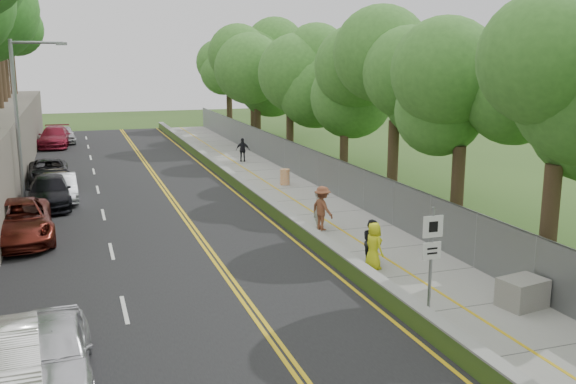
{
  "coord_description": "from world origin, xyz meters",
  "views": [
    {
      "loc": [
        -8.27,
        -18.07,
        7.25
      ],
      "look_at": [
        0.5,
        8.0,
        1.4
      ],
      "focal_mm": 40.0,
      "sensor_mm": 36.0,
      "label": 1
    }
  ],
  "objects_px": {
    "concrete_block": "(522,293)",
    "person_far": "(243,150)",
    "car_0": "(54,351)",
    "construction_barrel": "(285,177)",
    "car_2": "(17,221)",
    "painter_0": "(374,246)",
    "signpost": "(432,248)",
    "streetlight": "(22,114)",
    "car_1": "(3,366)"
  },
  "relations": [
    {
      "from": "concrete_block",
      "to": "person_far",
      "type": "height_order",
      "value": "person_far"
    },
    {
      "from": "person_far",
      "to": "car_0",
      "type": "bearing_deg",
      "value": 82.55
    },
    {
      "from": "construction_barrel",
      "to": "car_2",
      "type": "distance_m",
      "value": 15.47
    },
    {
      "from": "car_2",
      "to": "painter_0",
      "type": "relative_size",
      "value": 3.48
    },
    {
      "from": "signpost",
      "to": "car_2",
      "type": "bearing_deg",
      "value": 135.0
    },
    {
      "from": "car_2",
      "to": "painter_0",
      "type": "bearing_deg",
      "value": -36.87
    },
    {
      "from": "signpost",
      "to": "car_0",
      "type": "height_order",
      "value": "signpost"
    },
    {
      "from": "signpost",
      "to": "person_far",
      "type": "xyz_separation_m",
      "value": [
        1.75,
        27.69,
        -1.09
      ]
    },
    {
      "from": "signpost",
      "to": "construction_barrel",
      "type": "height_order",
      "value": "signpost"
    },
    {
      "from": "person_far",
      "to": "painter_0",
      "type": "bearing_deg",
      "value": 101.4
    },
    {
      "from": "construction_barrel",
      "to": "painter_0",
      "type": "relative_size",
      "value": 0.55
    },
    {
      "from": "painter_0",
      "to": "person_far",
      "type": "distance_m",
      "value": 23.73
    },
    {
      "from": "construction_barrel",
      "to": "streetlight",
      "type": "bearing_deg",
      "value": -171.55
    },
    {
      "from": "car_2",
      "to": "streetlight",
      "type": "bearing_deg",
      "value": 84.44
    },
    {
      "from": "car_1",
      "to": "person_far",
      "type": "distance_m",
      "value": 31.58
    },
    {
      "from": "concrete_block",
      "to": "painter_0",
      "type": "relative_size",
      "value": 0.78
    },
    {
      "from": "car_1",
      "to": "painter_0",
      "type": "xyz_separation_m",
      "value": [
        11.29,
        5.18,
        0.1
      ]
    },
    {
      "from": "construction_barrel",
      "to": "person_far",
      "type": "bearing_deg",
      "value": 91.32
    },
    {
      "from": "streetlight",
      "to": "car_0",
      "type": "relative_size",
      "value": 1.96
    },
    {
      "from": "construction_barrel",
      "to": "signpost",
      "type": "bearing_deg",
      "value": -95.86
    },
    {
      "from": "signpost",
      "to": "car_2",
      "type": "xyz_separation_m",
      "value": [
        -11.65,
        11.65,
        -1.13
      ]
    },
    {
      "from": "car_1",
      "to": "car_2",
      "type": "bearing_deg",
      "value": 88.23
    },
    {
      "from": "car_0",
      "to": "concrete_block",
      "type": "bearing_deg",
      "value": 0.84
    },
    {
      "from": "painter_0",
      "to": "car_1",
      "type": "bearing_deg",
      "value": 103.51
    },
    {
      "from": "streetlight",
      "to": "concrete_block",
      "type": "height_order",
      "value": "streetlight"
    },
    {
      "from": "car_0",
      "to": "car_1",
      "type": "bearing_deg",
      "value": -154.7
    },
    {
      "from": "signpost",
      "to": "construction_barrel",
      "type": "relative_size",
      "value": 3.44
    },
    {
      "from": "car_2",
      "to": "signpost",
      "type": "bearing_deg",
      "value": -49.09
    },
    {
      "from": "signpost",
      "to": "car_1",
      "type": "height_order",
      "value": "signpost"
    },
    {
      "from": "concrete_block",
      "to": "car_1",
      "type": "height_order",
      "value": "car_1"
    },
    {
      "from": "concrete_block",
      "to": "car_2",
      "type": "bearing_deg",
      "value": 140.08
    },
    {
      "from": "streetlight",
      "to": "person_far",
      "type": "height_order",
      "value": "streetlight"
    },
    {
      "from": "signpost",
      "to": "car_0",
      "type": "bearing_deg",
      "value": -176.16
    },
    {
      "from": "concrete_block",
      "to": "car_2",
      "type": "height_order",
      "value": "car_2"
    },
    {
      "from": "concrete_block",
      "to": "car_2",
      "type": "relative_size",
      "value": 0.22
    },
    {
      "from": "streetlight",
      "to": "car_0",
      "type": "distance_m",
      "value": 18.17
    },
    {
      "from": "painter_0",
      "to": "construction_barrel",
      "type": "bearing_deg",
      "value": -17.77
    },
    {
      "from": "streetlight",
      "to": "concrete_block",
      "type": "xyz_separation_m",
      "value": [
        14.34,
        -17.48,
        -4.16
      ]
    },
    {
      "from": "car_2",
      "to": "construction_barrel",
      "type": "bearing_deg",
      "value": 24.35
    },
    {
      "from": "person_far",
      "to": "construction_barrel",
      "type": "bearing_deg",
      "value": 106.45
    },
    {
      "from": "construction_barrel",
      "to": "person_far",
      "type": "distance_m",
      "value": 8.69
    },
    {
      "from": "car_0",
      "to": "painter_0",
      "type": "xyz_separation_m",
      "value": [
        10.26,
        4.69,
        0.14
      ]
    },
    {
      "from": "signpost",
      "to": "car_1",
      "type": "relative_size",
      "value": 0.7
    },
    {
      "from": "car_0",
      "to": "painter_0",
      "type": "distance_m",
      "value": 11.28
    },
    {
      "from": "signpost",
      "to": "painter_0",
      "type": "height_order",
      "value": "signpost"
    },
    {
      "from": "construction_barrel",
      "to": "concrete_block",
      "type": "distance_m",
      "value": 19.5
    },
    {
      "from": "concrete_block",
      "to": "car_0",
      "type": "relative_size",
      "value": 0.31
    },
    {
      "from": "streetlight",
      "to": "car_1",
      "type": "xyz_separation_m",
      "value": [
        0.43,
        -18.18,
        -3.87
      ]
    },
    {
      "from": "construction_barrel",
      "to": "car_2",
      "type": "relative_size",
      "value": 0.16
    },
    {
      "from": "streetlight",
      "to": "car_1",
      "type": "height_order",
      "value": "streetlight"
    }
  ]
}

